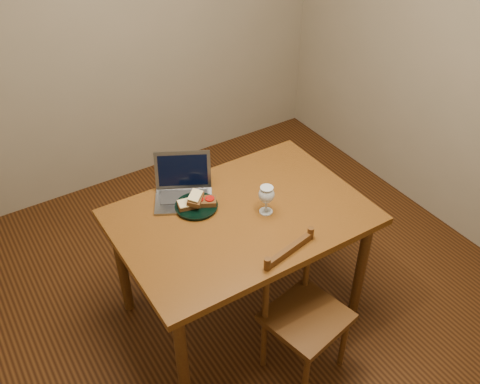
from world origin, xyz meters
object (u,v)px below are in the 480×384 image
milk_glass (266,200)px  table (241,226)px  laptop (183,186)px  chair (304,308)px  plate (196,206)px

milk_glass → table: bearing=156.0°
table → milk_glass: 0.21m
milk_glass → laptop: 0.47m
table → laptop: (-0.18, 0.31, 0.14)m
chair → laptop: laptop is taller
table → chair: chair is taller
laptop → chair: bearing=-44.7°
table → milk_glass: milk_glass is taller
table → plate: size_ratio=5.66×
table → plate: 0.26m
table → milk_glass: (0.12, -0.05, 0.17)m
plate → milk_glass: 0.38m
table → chair: size_ratio=2.93×
plate → milk_glass: (0.29, -0.22, 0.07)m
table → milk_glass: bearing=-24.0°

